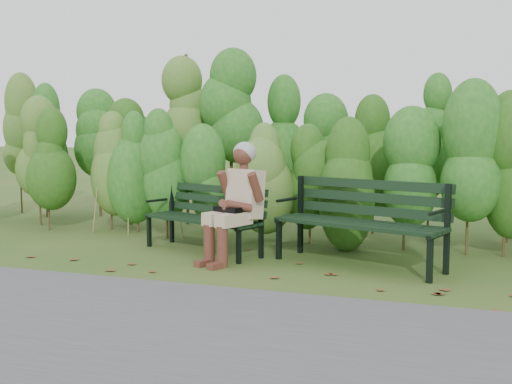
% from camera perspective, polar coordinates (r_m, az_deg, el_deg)
% --- Properties ---
extents(ground, '(80.00, 80.00, 0.00)m').
position_cam_1_polar(ground, '(6.39, -1.02, -7.01)').
color(ground, '#2D571A').
extents(footpath, '(60.00, 2.50, 0.01)m').
position_cam_1_polar(footpath, '(4.46, -10.90, -12.76)').
color(footpath, '#474749').
rests_on(footpath, ground).
extents(hedge_band, '(11.04, 1.67, 2.42)m').
position_cam_1_polar(hedge_band, '(8.01, 3.50, 4.65)').
color(hedge_band, '#47381E').
rests_on(hedge_band, ground).
extents(leaf_litter, '(5.78, 2.06, 0.01)m').
position_cam_1_polar(leaf_litter, '(6.04, 1.79, -7.73)').
color(leaf_litter, brown).
rests_on(leaf_litter, ground).
extents(bench_left, '(1.63, 1.04, 0.78)m').
position_cam_1_polar(bench_left, '(7.09, -4.68, -1.98)').
color(bench_left, black).
rests_on(bench_left, ground).
extents(bench_right, '(1.90, 1.14, 0.91)m').
position_cam_1_polar(bench_right, '(6.43, 10.13, -2.18)').
color(bench_right, black).
rests_on(bench_right, ground).
extents(seated_woman, '(0.64, 0.87, 1.30)m').
position_cam_1_polar(seated_woman, '(6.51, -1.84, -0.41)').
color(seated_woman, beige).
rests_on(seated_woman, ground).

